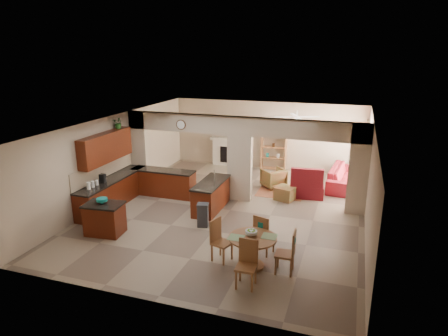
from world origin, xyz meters
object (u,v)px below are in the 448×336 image
(kitchen_island, at_px, (105,219))
(dining_table, at_px, (253,247))
(armchair, at_px, (274,178))
(sofa, at_px, (345,177))

(kitchen_island, distance_m, dining_table, 4.27)
(dining_table, xyz_separation_m, armchair, (-0.67, 5.65, -0.15))
(armchair, bearing_deg, kitchen_island, 12.36)
(sofa, bearing_deg, kitchen_island, 140.83)
(dining_table, height_order, sofa, dining_table)
(kitchen_island, height_order, sofa, kitchen_island)
(sofa, relative_size, armchair, 3.31)
(sofa, height_order, armchair, sofa)
(dining_table, relative_size, armchair, 1.45)
(kitchen_island, relative_size, sofa, 0.42)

